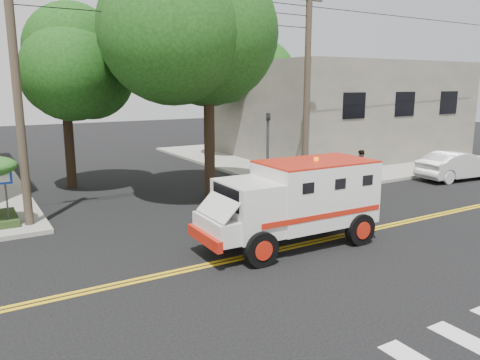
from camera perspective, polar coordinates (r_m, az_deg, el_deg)
ground at (r=13.74m, az=3.30°, el=-8.79°), size 100.00×100.00×0.00m
sidewalk_ne at (r=32.19m, az=9.76°, el=3.04°), size 17.00×17.00×0.15m
building_right at (r=33.25m, az=11.37°, el=8.58°), size 14.00×12.00×6.00m
utility_pole_left at (r=16.72m, az=-25.51°, el=9.52°), size 0.28×0.28×9.00m
utility_pole_right at (r=21.62m, az=8.15°, el=10.75°), size 0.28×0.28×9.00m
tree_main at (r=19.35m, az=-2.31°, el=18.77°), size 6.08×5.70×9.85m
tree_left at (r=22.91m, az=-19.83°, el=13.31°), size 4.48×4.20×7.70m
tree_right at (r=30.96m, az=0.55°, el=14.04°), size 4.80×4.50×8.20m
traffic_signal at (r=19.82m, az=3.40°, el=4.17°), size 0.15×0.18×3.60m
accessibility_sign at (r=17.19m, az=-26.64°, el=-1.12°), size 0.45×0.10×2.02m
armored_truck at (r=14.07m, az=6.84°, el=-2.25°), size 5.60×2.37×2.52m
parked_sedan at (r=26.20m, az=24.93°, el=1.62°), size 4.53×1.92×1.45m
pedestrian_a at (r=25.63m, az=9.04°, el=2.77°), size 0.66×0.59×1.51m
pedestrian_b at (r=23.34m, az=14.42°, el=1.70°), size 0.76×0.60×1.53m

